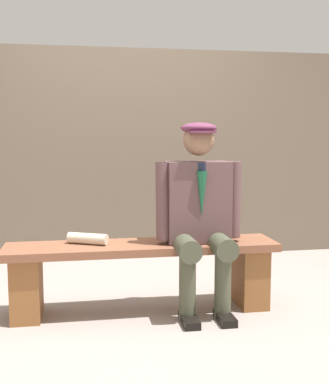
# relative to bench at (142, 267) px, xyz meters

# --- Properties ---
(ground_plane) EXTENTS (30.00, 30.00, 0.00)m
(ground_plane) POSITION_rel_bench_xyz_m (0.00, 0.00, -0.31)
(ground_plane) COLOR gray
(bench) EXTENTS (1.85, 0.39, 0.47)m
(bench) POSITION_rel_bench_xyz_m (0.00, 0.00, 0.00)
(bench) COLOR brown
(bench) RESTS_ON ground
(seated_man) EXTENTS (0.60, 0.53, 1.29)m
(seated_man) POSITION_rel_bench_xyz_m (-0.38, 0.06, 0.39)
(seated_man) COLOR brown
(seated_man) RESTS_ON ground
(rolled_magazine) EXTENTS (0.28, 0.19, 0.08)m
(rolled_magazine) POSITION_rel_bench_xyz_m (0.37, -0.04, 0.20)
(rolled_magazine) COLOR beige
(rolled_magazine) RESTS_ON bench
(stadium_wall) EXTENTS (12.00, 0.24, 2.05)m
(stadium_wall) POSITION_rel_bench_xyz_m (0.00, -1.63, 0.71)
(stadium_wall) COLOR #6B5D4C
(stadium_wall) RESTS_ON ground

